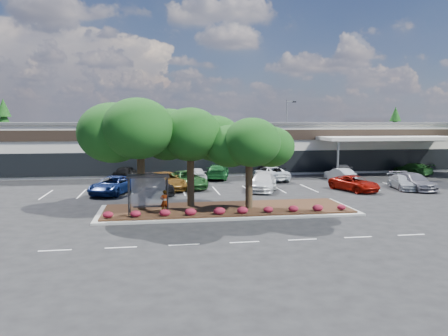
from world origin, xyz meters
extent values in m
plane|color=black|center=(0.00, 0.00, 0.00)|extent=(160.00, 160.00, 0.00)
cube|color=silver|center=(0.00, 34.00, 3.00)|extent=(80.00, 20.00, 6.00)
cube|color=#494A4C|center=(0.00, 34.00, 6.10)|extent=(80.40, 20.40, 0.30)
cube|color=black|center=(0.00, 23.95, 4.80)|extent=(80.00, 0.25, 1.20)
cube|color=black|center=(0.00, 23.95, 1.60)|extent=(60.00, 0.18, 2.60)
cube|color=#B61E0D|center=(-6.00, 23.88, 4.80)|extent=(6.00, 0.12, 1.00)
cube|color=silver|center=(20.00, 21.50, 4.40)|extent=(16.00, 5.00, 0.40)
cylinder|color=slate|center=(13.00, 19.50, 2.10)|extent=(0.24, 0.24, 4.20)
cube|color=gray|center=(-2.00, 4.00, 0.07)|extent=(18.00, 6.00, 0.15)
cube|color=#3E2516|center=(-2.00, 4.00, 0.20)|extent=(17.20, 5.20, 0.12)
cube|color=silver|center=(-12.00, -4.00, 0.01)|extent=(1.60, 0.12, 0.01)
cube|color=silver|center=(-8.80, -4.00, 0.01)|extent=(1.60, 0.12, 0.01)
cube|color=silver|center=(-5.60, -4.00, 0.01)|extent=(1.60, 0.12, 0.01)
cube|color=silver|center=(-2.40, -4.00, 0.01)|extent=(1.60, 0.12, 0.01)
cube|color=silver|center=(0.80, -4.00, 0.01)|extent=(1.60, 0.12, 0.01)
cube|color=silver|center=(4.00, -4.00, 0.01)|extent=(1.60, 0.12, 0.01)
cube|color=silver|center=(7.20, -4.00, 0.01)|extent=(1.60, 0.12, 0.01)
cube|color=silver|center=(-16.50, 13.50, 0.01)|extent=(0.12, 5.00, 0.01)
cube|color=silver|center=(-13.50, 13.50, 0.01)|extent=(0.12, 5.00, 0.01)
cube|color=silver|center=(-10.50, 13.50, 0.01)|extent=(0.12, 5.00, 0.01)
cube|color=silver|center=(-7.50, 13.50, 0.01)|extent=(0.12, 5.00, 0.01)
cube|color=silver|center=(-4.50, 13.50, 0.01)|extent=(0.12, 5.00, 0.01)
cube|color=silver|center=(-1.50, 13.50, 0.01)|extent=(0.12, 5.00, 0.01)
cube|color=silver|center=(1.50, 13.50, 0.01)|extent=(0.12, 5.00, 0.01)
cube|color=silver|center=(4.50, 13.50, 0.01)|extent=(0.12, 5.00, 0.01)
cube|color=silver|center=(7.50, 13.50, 0.01)|extent=(0.12, 5.00, 0.01)
cube|color=silver|center=(10.50, 13.50, 0.01)|extent=(0.12, 5.00, 0.01)
cube|color=silver|center=(13.50, 13.50, 0.01)|extent=(0.12, 5.00, 0.01)
cube|color=silver|center=(16.50, 13.50, 0.01)|extent=(0.12, 5.00, 0.01)
cylinder|color=black|center=(-8.75, 3.45, 1.51)|extent=(0.08, 0.08, 2.50)
cylinder|color=black|center=(-6.25, 3.45, 1.51)|extent=(0.08, 0.08, 2.50)
cylinder|color=black|center=(-8.75, 2.15, 1.51)|extent=(0.08, 0.08, 2.50)
cylinder|color=black|center=(-6.25, 2.15, 1.51)|extent=(0.08, 0.08, 2.50)
cube|color=black|center=(-7.50, 2.80, 2.80)|extent=(2.75, 1.55, 0.10)
cube|color=silver|center=(-7.50, 3.45, 1.63)|extent=(2.30, 0.03, 2.00)
cube|color=black|center=(-7.50, 3.05, 0.71)|extent=(2.00, 0.35, 0.06)
cone|color=#113A11|center=(-30.00, 46.00, 5.00)|extent=(4.40, 4.40, 10.00)
cone|color=#113A11|center=(34.00, 44.00, 4.50)|extent=(3.96, 3.96, 9.00)
imported|color=#594C47|center=(-6.45, 2.85, 1.04)|extent=(0.64, 0.50, 1.56)
cube|color=gray|center=(9.67, 28.00, 0.20)|extent=(0.50, 0.50, 0.40)
cylinder|color=slate|center=(9.67, 28.00, 4.74)|extent=(0.14, 0.14, 8.67)
cube|color=slate|center=(10.12, 28.03, 8.92)|extent=(0.91, 0.28, 0.14)
cube|color=black|center=(10.61, 28.06, 8.85)|extent=(0.47, 0.33, 0.18)
imported|color=navy|center=(-10.71, 12.93, 0.78)|extent=(4.56, 6.17, 1.56)
imported|color=black|center=(-7.29, 12.69, 0.84)|extent=(4.19, 6.24, 1.68)
imported|color=brown|center=(-6.11, 14.64, 0.82)|extent=(4.36, 6.48, 1.65)
imported|color=#1F5220|center=(-4.01, 15.43, 0.82)|extent=(3.99, 6.37, 1.64)
imported|color=white|center=(2.76, 12.67, 0.79)|extent=(3.98, 5.89, 1.58)
imported|color=silver|center=(3.28, 14.30, 0.85)|extent=(2.77, 5.22, 1.69)
imported|color=#8E0D04|center=(11.03, 11.21, 0.70)|extent=(3.78, 5.52, 1.40)
imported|color=slate|center=(16.88, 11.11, 0.77)|extent=(2.47, 5.42, 1.54)
imported|color=#ABB0B6|center=(16.08, 11.44, 0.66)|extent=(2.58, 4.82, 1.33)
imported|color=black|center=(-10.17, 22.35, 0.78)|extent=(3.02, 4.92, 1.57)
imported|color=silver|center=(-2.84, 19.23, 0.75)|extent=(2.25, 5.24, 1.51)
imported|color=#165423|center=(-0.19, 21.62, 0.83)|extent=(3.41, 6.04, 1.65)
imported|color=silver|center=(5.27, 19.37, 0.77)|extent=(3.40, 5.85, 1.53)
imported|color=black|center=(5.23, 20.81, 0.78)|extent=(3.30, 5.70, 1.55)
imported|color=#9DA2A8|center=(12.59, 17.94, 0.69)|extent=(2.14, 4.35, 1.37)
imported|color=#4C4D53|center=(14.23, 21.07, 0.74)|extent=(3.64, 5.51, 1.48)
imported|color=#1B481A|center=(23.29, 21.46, 0.73)|extent=(3.19, 5.38, 1.46)
camera|label=1|loc=(-6.99, -26.11, 6.37)|focal=35.00mm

